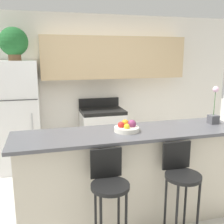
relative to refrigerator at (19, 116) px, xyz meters
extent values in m
plane|color=beige|center=(1.26, -1.79, -0.88)|extent=(14.00, 14.00, 0.00)
cube|color=white|center=(1.26, 0.38, 0.39)|extent=(5.60, 0.06, 2.55)
cube|color=tan|center=(1.64, 0.19, 0.92)|extent=(2.54, 0.32, 0.72)
cube|color=silver|center=(1.38, 0.21, 0.71)|extent=(0.62, 0.28, 0.12)
cube|color=beige|center=(1.26, -1.79, -0.37)|extent=(2.38, 0.54, 1.01)
cube|color=#4C4C51|center=(1.26, -1.79, 0.15)|extent=(2.50, 0.66, 0.04)
cube|color=white|center=(0.00, 0.00, -0.28)|extent=(0.64, 0.64, 1.20)
cube|color=white|center=(0.00, 0.00, 0.60)|extent=(0.64, 0.64, 0.56)
cube|color=#333333|center=(0.00, -0.32, 0.32)|extent=(0.61, 0.01, 0.01)
cylinder|color=#B2B2B7|center=(0.20, -0.33, -0.22)|extent=(0.02, 0.02, 0.66)
cube|color=white|center=(1.38, 0.04, -0.46)|extent=(0.75, 0.58, 0.85)
cube|color=black|center=(1.38, 0.04, 0.00)|extent=(0.75, 0.58, 0.06)
cube|color=black|center=(1.38, 0.31, 0.11)|extent=(0.75, 0.04, 0.16)
cube|color=black|center=(1.38, -0.25, -0.41)|extent=(0.45, 0.01, 0.27)
cylinder|color=black|center=(0.90, -2.30, -0.17)|extent=(0.35, 0.35, 0.03)
cube|color=black|center=(0.90, -2.15, -0.01)|extent=(0.30, 0.02, 0.28)
cylinder|color=black|center=(0.79, -2.19, -0.53)|extent=(0.02, 0.02, 0.70)
cylinder|color=black|center=(1.01, -2.19, -0.53)|extent=(0.02, 0.02, 0.70)
cylinder|color=black|center=(1.62, -2.30, -0.17)|extent=(0.35, 0.35, 0.03)
cube|color=black|center=(1.62, -2.15, -0.01)|extent=(0.30, 0.02, 0.28)
cylinder|color=black|center=(1.51, -2.41, -0.53)|extent=(0.02, 0.02, 0.70)
cylinder|color=black|center=(1.73, -2.41, -0.53)|extent=(0.02, 0.02, 0.70)
cylinder|color=black|center=(1.51, -2.19, -0.53)|extent=(0.02, 0.02, 0.70)
cylinder|color=black|center=(1.73, -2.19, -0.53)|extent=(0.02, 0.02, 0.70)
cylinder|color=brown|center=(0.00, 0.00, 0.94)|extent=(0.19, 0.19, 0.12)
sphere|color=#1E5B28|center=(0.00, 0.00, 1.16)|extent=(0.43, 0.43, 0.43)
cube|color=#4C4C51|center=(2.32, -1.75, 0.22)|extent=(0.10, 0.10, 0.10)
cylinder|color=#386633|center=(2.32, -1.75, 0.41)|extent=(0.01, 0.01, 0.29)
sphere|color=#E5B2D1|center=(2.32, -1.75, 0.58)|extent=(0.07, 0.07, 0.07)
cylinder|color=silver|center=(1.22, -1.79, 0.19)|extent=(0.27, 0.27, 0.05)
sphere|color=#7A2D56|center=(1.28, -1.79, 0.25)|extent=(0.09, 0.09, 0.09)
sphere|color=orange|center=(1.22, -1.73, 0.24)|extent=(0.08, 0.08, 0.08)
sphere|color=red|center=(1.16, -1.78, 0.24)|extent=(0.07, 0.07, 0.07)
sphere|color=gold|center=(1.20, -1.85, 0.24)|extent=(0.06, 0.06, 0.06)
camera|label=1|loc=(0.36, -4.34, 0.97)|focal=42.00mm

